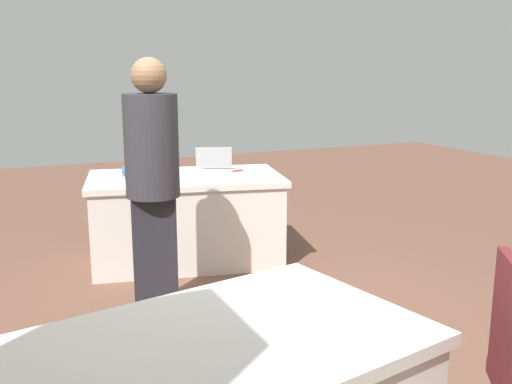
% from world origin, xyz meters
% --- Properties ---
extents(ground_plane, '(14.40, 14.40, 0.00)m').
position_xyz_m(ground_plane, '(0.00, 0.00, 0.00)').
color(ground_plane, brown).
extents(table_foreground, '(1.75, 1.24, 0.74)m').
position_xyz_m(table_foreground, '(-0.09, -1.56, 0.37)').
color(table_foreground, silver).
rests_on(table_foreground, ground).
extents(person_attendee_standing, '(0.42, 0.42, 1.68)m').
position_xyz_m(person_attendee_standing, '(0.45, -0.54, 0.94)').
color(person_attendee_standing, '#26262D').
rests_on(person_attendee_standing, ground).
extents(laptop_silver, '(0.40, 0.39, 0.21)m').
position_xyz_m(laptop_silver, '(-0.36, -1.62, 0.78)').
color(laptop_silver, silver).
rests_on(laptop_silver, table_foreground).
extents(yarn_ball, '(0.13, 0.13, 0.13)m').
position_xyz_m(yarn_ball, '(0.36, -1.62, 0.80)').
color(yarn_ball, '#3F5999').
rests_on(yarn_ball, table_foreground).
extents(scissors_red, '(0.18, 0.10, 0.01)m').
position_xyz_m(scissors_red, '(-0.54, -1.57, 0.74)').
color(scissors_red, red).
rests_on(scissors_red, table_foreground).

